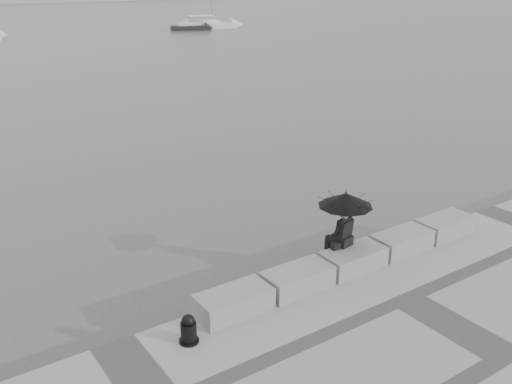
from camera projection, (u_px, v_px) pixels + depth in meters
ground at (339, 279)px, 14.32m from camera, size 360.00×360.00×0.00m
stone_block_far_left at (234, 302)px, 11.91m from camera, size 1.60×0.80×0.50m
stone_block_left at (297, 279)px, 12.81m from camera, size 1.60×0.80×0.50m
stone_block_centre at (353, 259)px, 13.71m from camera, size 1.60×0.80×0.50m
stone_block_right at (402, 242)px, 14.61m from camera, size 1.60×0.80×0.50m
stone_block_far_right at (445, 226)px, 15.51m from camera, size 1.60×0.80×0.50m
seated_person at (346, 206)px, 13.51m from camera, size 1.32×1.32×1.39m
bag at (336, 246)px, 13.64m from camera, size 0.25×0.14×0.16m
mooring_bollard at (189, 331)px, 10.95m from camera, size 0.39×0.39×0.61m
sailboat_right at (209, 25)px, 79.41m from camera, size 7.66×3.47×12.90m
small_motorboat at (190, 28)px, 77.50m from camera, size 5.46×3.43×1.10m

